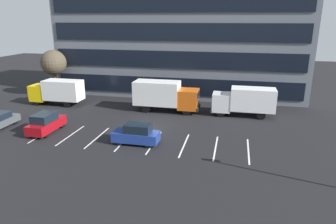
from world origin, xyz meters
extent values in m
plane|color=black|center=(0.00, 0.00, 0.00)|extent=(120.00, 120.00, 0.00)
cube|color=slate|center=(0.00, 18.00, 7.20)|extent=(35.37, 12.12, 14.40)
cube|color=black|center=(0.00, 11.88, 1.98)|extent=(33.96, 0.16, 2.30)
cube|color=black|center=(0.00, 11.88, 5.58)|extent=(33.96, 0.16, 2.30)
cube|color=black|center=(0.00, 11.88, 9.18)|extent=(33.96, 0.16, 2.30)
cube|color=black|center=(0.00, 11.88, 12.78)|extent=(33.96, 0.16, 2.30)
cube|color=silver|center=(-9.80, -3.43, 0.00)|extent=(0.14, 5.40, 0.01)
cube|color=silver|center=(-7.00, -3.43, 0.00)|extent=(0.14, 5.40, 0.01)
cube|color=silver|center=(-4.20, -3.43, 0.00)|extent=(0.14, 5.40, 0.01)
cube|color=silver|center=(-1.40, -3.43, 0.00)|extent=(0.14, 5.40, 0.01)
cube|color=silver|center=(1.40, -3.43, 0.00)|extent=(0.14, 5.40, 0.01)
cube|color=silver|center=(4.20, -3.43, 0.00)|extent=(0.14, 5.40, 0.01)
cube|color=silver|center=(7.00, -3.43, 0.00)|extent=(0.14, 5.40, 0.01)
cube|color=silver|center=(9.80, -3.43, 0.00)|extent=(0.14, 5.40, 0.01)
cube|color=yellow|center=(-16.84, 6.29, 1.50)|extent=(2.06, 2.24, 2.06)
cube|color=black|center=(-17.85, 6.29, 1.91)|extent=(0.06, 1.88, 0.91)
cube|color=white|center=(-13.38, 6.29, 2.01)|extent=(4.86, 2.34, 2.52)
cube|color=black|center=(-17.91, 6.29, 0.61)|extent=(0.19, 2.24, 0.37)
cylinder|color=black|center=(-16.84, 5.33, 0.47)|extent=(0.93, 0.28, 0.93)
cylinder|color=black|center=(-16.84, 7.25, 0.47)|extent=(0.93, 0.28, 0.93)
cylinder|color=black|center=(-12.41, 5.33, 0.47)|extent=(0.93, 0.28, 0.93)
cylinder|color=black|center=(-12.41, 7.25, 0.47)|extent=(0.93, 0.28, 0.93)
cube|color=#D85914|center=(3.01, 6.45, 1.68)|extent=(2.30, 2.51, 2.30)
cube|color=black|center=(4.15, 6.45, 2.14)|extent=(0.06, 2.11, 1.01)
cube|color=white|center=(-0.86, 6.45, 2.25)|extent=(5.45, 2.62, 2.83)
cube|color=black|center=(4.22, 6.45, 0.68)|extent=(0.21, 2.51, 0.42)
cylinder|color=black|center=(3.01, 7.53, 0.52)|extent=(1.05, 0.31, 1.05)
cylinder|color=black|center=(3.01, 5.37, 0.52)|extent=(1.05, 0.31, 1.05)
cylinder|color=black|center=(-1.95, 7.53, 0.52)|extent=(1.05, 0.31, 1.05)
cylinder|color=black|center=(-1.95, 5.37, 0.52)|extent=(1.05, 0.31, 1.05)
cube|color=white|center=(6.92, 6.60, 1.52)|extent=(2.09, 2.28, 2.09)
cube|color=black|center=(5.89, 6.60, 1.94)|extent=(0.06, 1.91, 0.92)
cube|color=white|center=(10.43, 6.60, 2.04)|extent=(4.94, 2.37, 2.56)
cube|color=black|center=(5.82, 6.60, 0.62)|extent=(0.19, 2.28, 0.38)
cylinder|color=black|center=(6.92, 5.62, 0.47)|extent=(0.95, 0.28, 0.95)
cylinder|color=black|center=(6.92, 7.57, 0.47)|extent=(0.95, 0.28, 0.95)
cylinder|color=black|center=(11.42, 5.62, 0.47)|extent=(0.95, 0.28, 0.95)
cylinder|color=black|center=(11.42, 7.57, 0.47)|extent=(0.95, 0.28, 0.95)
cube|color=black|center=(-15.32, -2.85, 1.25)|extent=(1.60, 1.82, 0.60)
cylinder|color=black|center=(-14.54, -1.68, 0.30)|extent=(0.22, 0.60, 0.60)
cylinder|color=black|center=(-16.11, -1.68, 0.30)|extent=(0.22, 0.60, 0.60)
cube|color=maroon|center=(-9.78, -3.07, 0.72)|extent=(1.86, 4.38, 0.90)
cube|color=black|center=(-9.78, -3.29, 1.58)|extent=(1.63, 2.41, 0.81)
cylinder|color=black|center=(-10.60, -1.67, 0.32)|extent=(0.21, 0.65, 0.65)
cylinder|color=black|center=(-8.97, -1.67, 0.32)|extent=(0.21, 0.65, 0.65)
cylinder|color=black|center=(-10.60, -4.47, 0.32)|extent=(0.21, 0.65, 0.65)
cylinder|color=black|center=(-8.97, -4.47, 0.32)|extent=(0.21, 0.65, 0.65)
cube|color=navy|center=(-0.13, -3.97, 0.68)|extent=(4.16, 1.76, 0.86)
cube|color=black|center=(0.08, -3.97, 1.50)|extent=(2.29, 1.55, 0.77)
cylinder|color=black|center=(-1.46, -4.74, 0.31)|extent=(0.62, 0.20, 0.62)
cylinder|color=black|center=(-1.46, -3.20, 0.31)|extent=(0.62, 0.20, 0.62)
cylinder|color=black|center=(1.20, -4.74, 0.31)|extent=(0.62, 0.20, 0.62)
cylinder|color=black|center=(1.20, -3.20, 0.31)|extent=(0.62, 0.20, 0.62)
cylinder|color=#473323|center=(-17.00, 10.34, 1.75)|extent=(0.28, 0.28, 3.50)
sphere|color=#4C4233|center=(-17.00, 10.34, 4.90)|extent=(3.56, 3.56, 3.56)
camera|label=1|loc=(8.27, -28.35, 10.88)|focal=32.54mm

